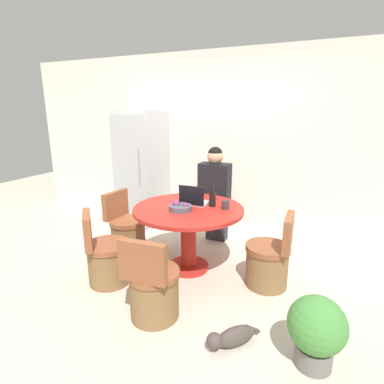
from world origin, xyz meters
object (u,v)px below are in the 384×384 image
Objects in this scene: chair_near_left_corner at (107,259)px; potted_plant at (316,329)px; chair_near_camera at (153,290)px; refrigerator at (142,169)px; laptop at (194,200)px; chair_left_side at (127,232)px; person_seated at (215,191)px; dining_table at (188,223)px; fruit_bowl at (180,207)px; cat at (232,337)px; handbag at (106,256)px; chair_right_side at (269,262)px; bottle at (212,198)px.

potted_plant is (2.03, -0.31, 0.03)m from chair_near_left_corner.
chair_near_left_corner is 0.79m from chair_near_camera.
refrigerator reaches higher than laptop.
chair_left_side is 0.59× the size of person_seated.
fruit_bowl is (-0.04, -0.12, 0.21)m from dining_table.
fruit_bowl is 0.66× the size of cat.
refrigerator is 1.90m from chair_near_left_corner.
laptop reaches higher than handbag.
chair_near_left_corner is at bearing -61.28° from cat.
chair_near_camera is at bearing -43.32° from chair_right_side.
chair_near_camera reaches higher than potted_plant.
laptop is (0.01, 0.13, 0.22)m from dining_table.
chair_near_camera is at bearing -52.30° from cat.
fruit_bowl is 1.36m from cat.
dining_table is at bearing 20.11° from handbag.
bottle reaches higher than potted_plant.
person_seated is (1.31, -0.27, -0.16)m from refrigerator.
chair_near_camera is at bearing 90.84° from person_seated.
laptop reaches higher than cat.
chair_left_side is 2.10× the size of cat.
fruit_bowl is (-0.94, -0.13, 0.51)m from chair_right_side.
bottle is at bearing -92.00° from chair_near_left_corner.
person_seated is at bearing -11.70° from refrigerator.
chair_near_camera is 2.10× the size of cat.
fruit_bowl is 0.82× the size of handbag.
cat is at bearing -174.36° from potted_plant.
dining_table is 0.92× the size of person_seated.
chair_near_left_corner is at bearing -143.00° from fruit_bowl.
laptop reaches higher than chair_right_side.
potted_plant is at bearing 175.93° from chair_near_camera.
laptop is at bearing 77.74° from fruit_bowl.
potted_plant is (1.36, -0.90, -0.27)m from dining_table.
dining_table is 4.10× the size of laptop.
laptop reaches higher than chair_near_left_corner.
laptop is 0.26m from fruit_bowl.
bottle is at bearing -110.42° from cat.
laptop is (0.68, 0.72, 0.52)m from chair_near_left_corner.
refrigerator is at bearing -59.77° from chair_near_camera.
refrigerator is 1.74m from fruit_bowl.
handbag is at bearing 0.17° from chair_near_left_corner.
laptop is 1.21m from handbag.
laptop is (-0.05, 1.02, 0.52)m from chair_near_camera.
dining_table is 1.54× the size of chair_left_side.
dining_table is at bearing -90.00° from chair_near_camera.
person_seated reaches higher than chair_right_side.
chair_right_side is (2.17, -1.09, -0.61)m from refrigerator.
bottle is (-0.67, 0.14, 0.56)m from chair_right_side.
cat is at bearing 125.28° from laptop.
refrigerator is 7.18× the size of fruit_bowl.
chair_near_left_corner is at bearing -138.46° from dining_table.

